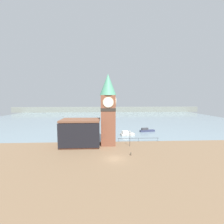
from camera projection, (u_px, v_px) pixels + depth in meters
ground_plane at (115, 159)px, 33.37m from camera, size 160.00×160.00×0.00m
water at (108, 117)px, 106.29m from camera, size 160.00×120.00×0.00m
far_shoreline at (107, 110)px, 145.84m from camera, size 180.00×3.00×5.00m
pier_railing at (138, 138)px, 46.67m from camera, size 12.93×0.08×1.09m
clock_tower at (108, 108)px, 42.82m from camera, size 4.67×4.67×20.38m
pier_building at (81, 133)px, 42.21m from camera, size 10.89×6.89×7.60m
boat_near at (127, 134)px, 54.64m from camera, size 5.32×3.08×1.65m
boat_far at (147, 130)px, 60.55m from camera, size 6.25×2.46×1.56m
mooring_bollard_near at (131, 154)px, 35.35m from camera, size 0.30×0.30×0.79m
lamp_post at (130, 136)px, 41.92m from camera, size 0.32×0.32×4.41m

